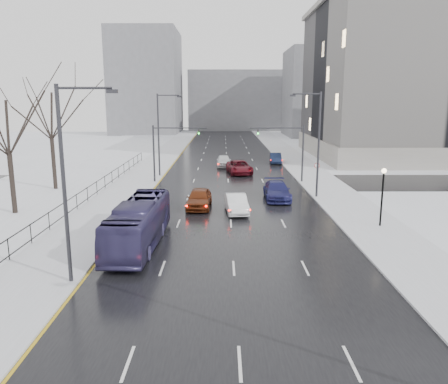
{
  "coord_description": "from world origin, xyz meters",
  "views": [
    {
      "loc": [
        -0.6,
        -0.98,
        9.25
      ],
      "look_at": [
        -0.52,
        30.97,
        2.5
      ],
      "focal_mm": 35.0,
      "sensor_mm": 36.0,
      "label": 1
    }
  ],
  "objects_px": {
    "tree_park_d": "(15,214)",
    "mast_signal_right": "(293,147)",
    "streetlight_l_far": "(160,131)",
    "lamppost_r_mid": "(383,189)",
    "mast_signal_left": "(163,147)",
    "sedan_right_cross": "(239,167)",
    "sedan_right_far": "(277,191)",
    "sedan_center_near": "(199,198)",
    "streetlight_l_near": "(68,176)",
    "tree_park_e": "(56,190)",
    "bus": "(139,223)",
    "no_uturn_sign": "(317,168)",
    "sedan_center_far": "(224,161)",
    "sedan_right_distant": "(276,158)",
    "sedan_right_near": "(236,203)",
    "streetlight_r_mid": "(316,140)"
  },
  "relations": [
    {
      "from": "tree_park_d",
      "to": "mast_signal_right",
      "type": "relative_size",
      "value": 1.92
    },
    {
      "from": "streetlight_l_far",
      "to": "sedan_center_far",
      "type": "bearing_deg",
      "value": 45.61
    },
    {
      "from": "sedan_right_distant",
      "to": "sedan_center_far",
      "type": "bearing_deg",
      "value": -152.67
    },
    {
      "from": "sedan_center_near",
      "to": "sedan_right_distant",
      "type": "xyz_separation_m",
      "value": [
        9.88,
        27.3,
        -0.1
      ]
    },
    {
      "from": "sedan_right_cross",
      "to": "sedan_right_near",
      "type": "bearing_deg",
      "value": -100.6
    },
    {
      "from": "no_uturn_sign",
      "to": "sedan_right_far",
      "type": "bearing_deg",
      "value": -135.21
    },
    {
      "from": "mast_signal_left",
      "to": "sedan_center_far",
      "type": "xyz_separation_m",
      "value": [
        6.83,
        11.83,
        -3.23
      ]
    },
    {
      "from": "lamppost_r_mid",
      "to": "mast_signal_left",
      "type": "bearing_deg",
      "value": 135.52
    },
    {
      "from": "mast_signal_left",
      "to": "sedan_right_cross",
      "type": "distance_m",
      "value": 11.19
    },
    {
      "from": "tree_park_d",
      "to": "sedan_right_near",
      "type": "height_order",
      "value": "tree_park_d"
    },
    {
      "from": "tree_park_e",
      "to": "streetlight_l_far",
      "type": "bearing_deg",
      "value": 38.57
    },
    {
      "from": "mast_signal_right",
      "to": "bus",
      "type": "height_order",
      "value": "mast_signal_right"
    },
    {
      "from": "tree_park_d",
      "to": "sedan_center_near",
      "type": "bearing_deg",
      "value": 7.33
    },
    {
      "from": "streetlight_l_far",
      "to": "sedan_right_distant",
      "type": "bearing_deg",
      "value": 36.19
    },
    {
      "from": "sedan_right_cross",
      "to": "sedan_right_distant",
      "type": "height_order",
      "value": "sedan_right_cross"
    },
    {
      "from": "mast_signal_right",
      "to": "mast_signal_left",
      "type": "xyz_separation_m",
      "value": [
        -14.65,
        0.0,
        0.0
      ]
    },
    {
      "from": "tree_park_d",
      "to": "lamppost_r_mid",
      "type": "height_order",
      "value": "tree_park_d"
    },
    {
      "from": "streetlight_l_far",
      "to": "sedan_right_cross",
      "type": "distance_m",
      "value": 10.97
    },
    {
      "from": "lamppost_r_mid",
      "to": "mast_signal_left",
      "type": "relative_size",
      "value": 0.66
    },
    {
      "from": "streetlight_l_far",
      "to": "lamppost_r_mid",
      "type": "distance_m",
      "value": 29.3
    },
    {
      "from": "mast_signal_right",
      "to": "sedan_center_far",
      "type": "xyz_separation_m",
      "value": [
        -7.83,
        11.83,
        -3.23
      ]
    },
    {
      "from": "bus",
      "to": "sedan_center_far",
      "type": "bearing_deg",
      "value": 82.45
    },
    {
      "from": "tree_park_e",
      "to": "sedan_right_far",
      "type": "xyz_separation_m",
      "value": [
        22.7,
        -4.67,
        0.87
      ]
    },
    {
      "from": "streetlight_l_near",
      "to": "streetlight_r_mid",
      "type": "bearing_deg",
      "value": 50.76
    },
    {
      "from": "streetlight_r_mid",
      "to": "mast_signal_left",
      "type": "distance_m",
      "value": 17.5
    },
    {
      "from": "sedan_center_near",
      "to": "sedan_right_distant",
      "type": "bearing_deg",
      "value": 72.56
    },
    {
      "from": "no_uturn_sign",
      "to": "sedan_right_cross",
      "type": "bearing_deg",
      "value": 127.4
    },
    {
      "from": "sedan_right_cross",
      "to": "mast_signal_left",
      "type": "bearing_deg",
      "value": -153.17
    },
    {
      "from": "streetlight_l_near",
      "to": "lamppost_r_mid",
      "type": "bearing_deg",
      "value": 27.55
    },
    {
      "from": "streetlight_l_near",
      "to": "mast_signal_left",
      "type": "relative_size",
      "value": 1.54
    },
    {
      "from": "mast_signal_right",
      "to": "sedan_center_far",
      "type": "bearing_deg",
      "value": 123.48
    },
    {
      "from": "sedan_right_cross",
      "to": "bus",
      "type": "bearing_deg",
      "value": -112.65
    },
    {
      "from": "bus",
      "to": "lamppost_r_mid",
      "type": "bearing_deg",
      "value": 14.98
    },
    {
      "from": "sedan_right_cross",
      "to": "sedan_right_far",
      "type": "distance_m",
      "value": 15.04
    },
    {
      "from": "tree_park_e",
      "to": "streetlight_l_far",
      "type": "height_order",
      "value": "streetlight_l_far"
    },
    {
      "from": "mast_signal_left",
      "to": "lamppost_r_mid",
      "type": "bearing_deg",
      "value": -44.48
    },
    {
      "from": "streetlight_l_near",
      "to": "mast_signal_left",
      "type": "height_order",
      "value": "streetlight_l_near"
    },
    {
      "from": "tree_park_e",
      "to": "mast_signal_right",
      "type": "bearing_deg",
      "value": 8.9
    },
    {
      "from": "tree_park_d",
      "to": "tree_park_e",
      "type": "bearing_deg",
      "value": 92.29
    },
    {
      "from": "mast_signal_left",
      "to": "sedan_right_distant",
      "type": "bearing_deg",
      "value": 46.38
    },
    {
      "from": "tree_park_e",
      "to": "streetlight_l_near",
      "type": "xyz_separation_m",
      "value": [
        10.03,
        -24.0,
        5.62
      ]
    },
    {
      "from": "sedan_center_near",
      "to": "sedan_right_cross",
      "type": "xyz_separation_m",
      "value": [
        4.18,
        18.13,
        -0.02
      ]
    },
    {
      "from": "streetlight_r_mid",
      "to": "bus",
      "type": "bearing_deg",
      "value": -135.3
    },
    {
      "from": "streetlight_l_near",
      "to": "sedan_right_cross",
      "type": "relative_size",
      "value": 1.67
    },
    {
      "from": "tree_park_d",
      "to": "lamppost_r_mid",
      "type": "bearing_deg",
      "value": -7.91
    },
    {
      "from": "bus",
      "to": "sedan_center_far",
      "type": "distance_m",
      "value": 34.3
    },
    {
      "from": "sedan_right_far",
      "to": "bus",
      "type": "bearing_deg",
      "value": -127.4
    },
    {
      "from": "sedan_right_cross",
      "to": "streetlight_l_far",
      "type": "bearing_deg",
      "value": -175.61
    },
    {
      "from": "tree_park_d",
      "to": "bus",
      "type": "xyz_separation_m",
      "value": [
        11.8,
        -8.02,
        1.5
      ]
    },
    {
      "from": "sedan_right_far",
      "to": "tree_park_d",
      "type": "bearing_deg",
      "value": -165.77
    }
  ]
}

